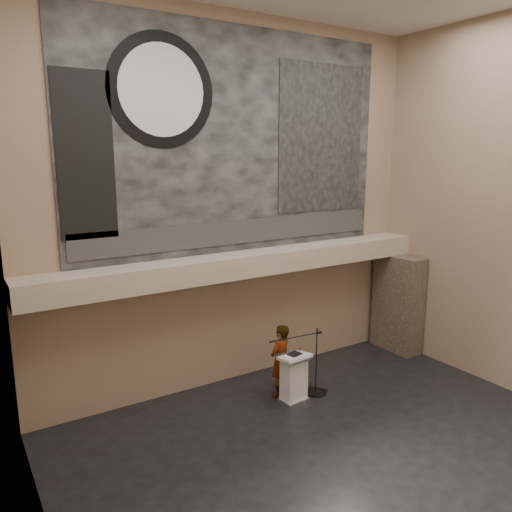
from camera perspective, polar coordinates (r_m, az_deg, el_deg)
floor at (r=10.01m, az=10.55°, el=-21.62°), size 10.00×10.00×0.00m
wall_back at (r=11.66m, az=-2.11°, el=5.74°), size 10.00×0.02×8.50m
wall_left at (r=6.21m, az=-24.02°, el=-0.69°), size 0.02×8.00×8.50m
soffit at (r=11.53m, az=-1.06°, el=-0.87°), size 10.00×0.80×0.50m
sprinkler_left at (r=10.84m, az=-8.19°, el=-3.35°), size 0.04×0.04×0.06m
sprinkler_right at (r=12.62m, az=6.47°, el=-1.14°), size 0.04×0.04×0.06m
banner at (r=11.57m, az=-2.08°, el=12.89°), size 8.00×0.05×5.00m
banner_text_strip at (r=11.68m, az=-1.91°, el=2.78°), size 7.76×0.02×0.55m
banner_clock_rim at (r=10.81m, az=-10.73°, el=18.09°), size 2.30×0.02×2.30m
banner_clock_face at (r=10.79m, az=-10.69°, el=18.10°), size 1.84×0.02×1.84m
banner_building_print at (r=12.91m, az=7.51°, el=13.13°), size 2.60×0.02×3.60m
banner_brick_print at (r=10.25m, az=-18.93°, el=10.73°), size 1.10×0.02×3.20m
stone_pier at (r=14.52m, az=15.90°, el=-5.18°), size 0.60×1.40×2.70m
lectern at (r=11.43m, az=4.34°, el=-13.77°), size 0.71×0.54×1.13m
binder at (r=11.22m, az=4.43°, el=-11.12°), size 0.32×0.28×0.04m
papers at (r=11.10m, az=3.96°, el=-11.45°), size 0.24×0.31×0.00m
speaker_person at (r=11.55m, az=2.79°, el=-11.86°), size 0.72×0.59×1.69m
mic_stand at (r=11.97m, az=6.66°, el=-14.27°), size 1.47×0.52×1.58m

